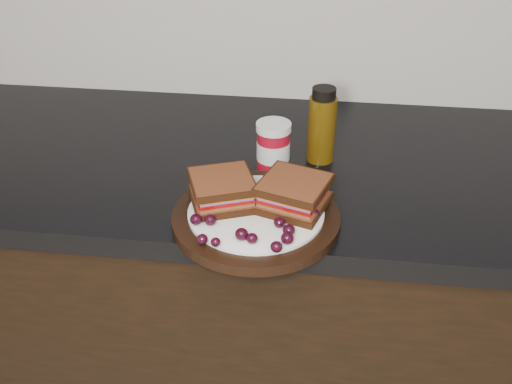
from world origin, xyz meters
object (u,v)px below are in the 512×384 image
(plate, at_px, (256,218))
(oil_bottle, at_px, (322,125))
(sandwich_left, at_px, (222,190))
(condiment_jar, at_px, (273,147))

(plate, height_order, oil_bottle, oil_bottle)
(sandwich_left, bearing_deg, oil_bottle, 32.35)
(plate, relative_size, condiment_jar, 2.88)
(sandwich_left, bearing_deg, plate, -38.09)
(plate, bearing_deg, condiment_jar, 86.87)
(oil_bottle, bearing_deg, condiment_jar, -150.31)
(condiment_jar, distance_m, oil_bottle, 0.11)
(condiment_jar, bearing_deg, sandwich_left, -112.98)
(plate, bearing_deg, oil_bottle, 66.95)
(sandwich_left, distance_m, condiment_jar, 0.18)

